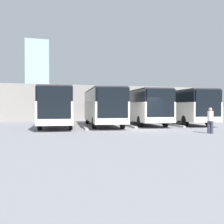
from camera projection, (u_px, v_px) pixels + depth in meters
ground_plane at (148, 130)px, 21.59m from camera, size 600.00×600.00×0.00m
bus_0 at (182, 106)px, 28.45m from camera, size 4.10×10.88×3.33m
curb_divider_0 at (172, 125)px, 26.34m from camera, size 1.07×5.67×0.15m
bus_1 at (142, 106)px, 27.53m from camera, size 4.10×10.88×3.33m
curb_divider_1 at (128, 125)px, 25.43m from camera, size 1.07×5.67×0.15m
bus_2 at (103, 106)px, 25.70m from camera, size 4.10×10.88×3.33m
curb_divider_2 at (84, 127)px, 23.59m from camera, size 1.07×5.67×0.15m
bus_3 at (56, 106)px, 24.49m from camera, size 4.10×10.88×3.33m
pedestrian at (210, 120)px, 18.63m from camera, size 0.53×0.53×1.72m
station_building at (87, 103)px, 41.07m from camera, size 29.09×12.98×4.51m
office_tower at (36, 74)px, 243.38m from camera, size 19.66×19.66×60.30m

